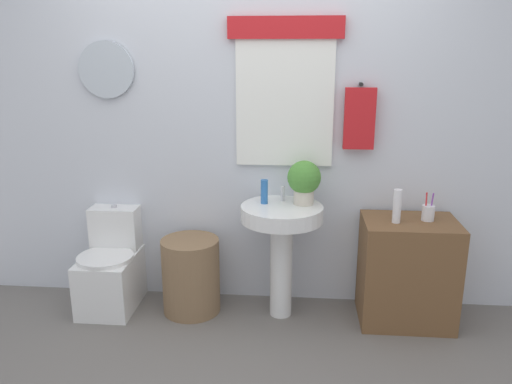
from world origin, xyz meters
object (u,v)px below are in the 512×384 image
laundry_hamper (191,275)px  wooden_cabinet (407,271)px  pedestal_sink (282,233)px  potted_plant (304,180)px  toilet (112,269)px  lotion_bottle (397,206)px  toothbrush_cup (428,213)px  soap_bottle (264,192)px

laundry_hamper → wooden_cabinet: wooden_cabinet is taller
pedestal_sink → potted_plant: potted_plant is taller
toilet → lotion_bottle: lotion_bottle is taller
toothbrush_cup → pedestal_sink: bearing=-178.8°
soap_bottle → lotion_bottle: (0.85, -0.09, -0.05)m
pedestal_sink → lotion_bottle: size_ratio=3.59×
laundry_hamper → potted_plant: bearing=4.5°
wooden_cabinet → potted_plant: bearing=175.1°
soap_bottle → toilet: bearing=-179.0°
toilet → laundry_hamper: size_ratio=1.35×
potted_plant → soap_bottle: bearing=-177.8°
pedestal_sink → laundry_hamper: bearing=180.0°
toilet → potted_plant: 1.50m
wooden_cabinet → soap_bottle: size_ratio=4.38×
lotion_bottle → pedestal_sink: bearing=176.9°
pedestal_sink → soap_bottle: bearing=157.4°
soap_bottle → pedestal_sink: bearing=-22.6°
toilet → wooden_cabinet: (2.04, -0.03, 0.08)m
lotion_bottle → potted_plant: bearing=170.4°
potted_plant → toothbrush_cup: (0.80, -0.04, -0.19)m
pedestal_sink → toothbrush_cup: (0.94, 0.02, 0.16)m
laundry_hamper → pedestal_sink: size_ratio=0.67×
potted_plant → toothbrush_cup: 0.82m
wooden_cabinet → lotion_bottle: lotion_bottle is taller
toilet → potted_plant: size_ratio=2.43×
wooden_cabinet → laundry_hamper: bearing=180.0°
wooden_cabinet → potted_plant: 0.92m
pedestal_sink → toothbrush_cup: 0.95m
wooden_cabinet → lotion_bottle: 0.48m
potted_plant → toilet: bearing=-178.8°
toilet → toothbrush_cup: size_ratio=3.83×
soap_bottle → toothbrush_cup: soap_bottle is taller
lotion_bottle → toilet: bearing=177.9°
soap_bottle → lotion_bottle: 0.86m
pedestal_sink → lotion_bottle: (0.73, -0.04, 0.22)m
toilet → lotion_bottle: 2.01m
pedestal_sink → wooden_cabinet: 0.87m
wooden_cabinet → potted_plant: (-0.70, 0.06, 0.59)m
wooden_cabinet → toothbrush_cup: (0.11, 0.02, 0.41)m
toilet → potted_plant: bearing=1.2°
pedestal_sink → soap_bottle: soap_bottle is taller
soap_bottle → laundry_hamper: bearing=-174.3°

